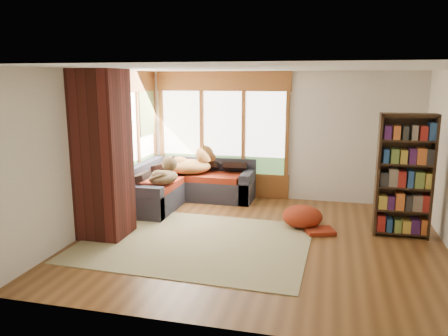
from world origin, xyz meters
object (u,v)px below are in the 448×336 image
at_px(brick_chimney, 103,155).
at_px(dog_brindle, 165,173).
at_px(sectional_sofa, 177,188).
at_px(area_rug, 195,242).
at_px(pouf, 302,216).
at_px(dog_tan, 193,162).
at_px(bookshelf, 404,176).

distance_m(brick_chimney, dog_brindle, 1.59).
relative_size(sectional_sofa, area_rug, 0.65).
xyz_separation_m(brick_chimney, sectional_sofa, (0.45, 2.05, -1.00)).
bearing_deg(pouf, dog_tan, 153.20).
relative_size(sectional_sofa, dog_brindle, 2.75).
distance_m(area_rug, bookshelf, 3.39).
bearing_deg(dog_tan, area_rug, -85.63).
bearing_deg(brick_chimney, dog_brindle, 72.21).
bearing_deg(bookshelf, area_rug, -161.18).
bearing_deg(area_rug, pouf, 35.80).
height_order(area_rug, dog_tan, dog_tan).
bearing_deg(pouf, sectional_sofa, 160.44).
bearing_deg(dog_brindle, pouf, -90.88).
bearing_deg(dog_tan, pouf, -40.81).
xyz_separation_m(area_rug, dog_brindle, (-1.01, 1.38, 0.74)).
distance_m(bookshelf, dog_brindle, 4.11).
relative_size(brick_chimney, area_rug, 0.76).
bearing_deg(area_rug, bookshelf, 18.82).
xyz_separation_m(brick_chimney, area_rug, (1.46, 0.03, -1.29)).
height_order(brick_chimney, dog_brindle, brick_chimney).
distance_m(brick_chimney, sectional_sofa, 2.32).
bearing_deg(brick_chimney, pouf, 20.79).
height_order(area_rug, bookshelf, bookshelf).
bearing_deg(sectional_sofa, brick_chimney, -100.67).
xyz_separation_m(sectional_sofa, dog_brindle, (0.01, -0.63, 0.44)).
xyz_separation_m(dog_tan, dog_brindle, (-0.26, -0.88, -0.05)).
bearing_deg(dog_brindle, bookshelf, -89.42).
xyz_separation_m(sectional_sofa, bookshelf, (4.09, -0.97, 0.67)).
relative_size(pouf, dog_tan, 0.66).
bearing_deg(pouf, area_rug, -144.20).
relative_size(brick_chimney, dog_tan, 2.53).
xyz_separation_m(bookshelf, dog_brindle, (-4.09, 0.34, -0.23)).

